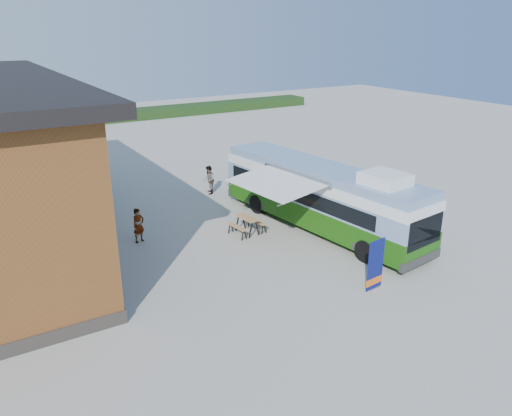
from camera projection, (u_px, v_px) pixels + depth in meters
ground at (283, 276)px, 20.28m from camera, size 100.00×100.00×0.00m
hedge at (148, 113)px, 54.49m from camera, size 40.00×3.00×1.00m
bus at (321, 194)px, 24.49m from camera, size 3.95×12.34×3.73m
awning at (278, 185)px, 22.85m from camera, size 3.21×4.65×0.53m
banner at (375, 269)px, 19.04m from camera, size 0.89×0.25×2.06m
picnic_table at (247, 221)px, 24.23m from camera, size 1.62×1.48×0.84m
person_a at (139, 225)px, 23.22m from camera, size 0.69×0.56×1.65m
person_b at (209, 180)px, 29.87m from camera, size 0.92×1.02×1.72m
slurry_tanker at (64, 184)px, 27.66m from camera, size 3.19×5.84×2.26m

